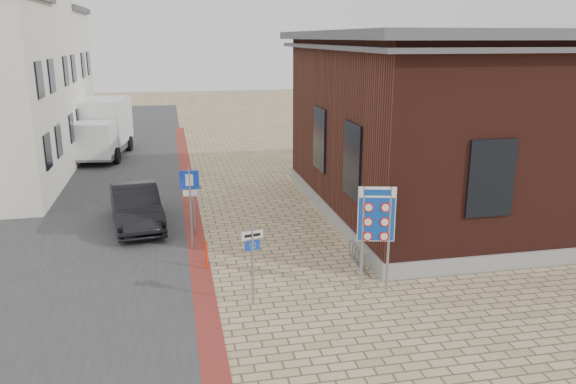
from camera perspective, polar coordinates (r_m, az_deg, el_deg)
name	(u,v)px	position (r m, az deg, el deg)	size (l,w,h in m)	color
ground	(286,307)	(14.47, -0.16, -11.57)	(120.00, 120.00, 0.00)	tan
road_strip	(113,177)	(28.54, -17.34, 1.44)	(7.00, 60.00, 0.02)	#38383A
curb_strip	(190,201)	(23.57, -9.90, -0.95)	(0.60, 40.00, 0.02)	maroon
brick_building	(478,120)	(23.01, 18.71, 6.93)	(13.00, 13.00, 6.80)	gray
townhouse_far	(25,79)	(37.65, -25.13, 10.36)	(7.40, 6.40, 8.30)	white
bike_rack	(358,257)	(16.95, 7.17, -6.54)	(0.08, 1.80, 0.60)	slate
sedan	(136,206)	(20.78, -15.19, -1.40)	(1.57, 4.51, 1.48)	black
box_truck	(101,128)	(33.44, -18.47, 6.18)	(3.19, 6.35, 3.19)	slate
border_sign	(376,217)	(14.79, 8.97, -2.48)	(0.96, 0.27, 2.88)	gray
essen_sign	(252,254)	(14.05, -3.63, -6.33)	(0.56, 0.17, 2.10)	gray
parking_sign	(190,194)	(17.77, -9.92, -0.23)	(0.59, 0.11, 2.68)	gray
yield_sign	(193,189)	(19.29, -9.64, 0.32)	(0.73, 0.33, 2.14)	gray
bollard	(207,255)	(16.62, -8.27, -6.38)	(0.08, 0.08, 0.88)	red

